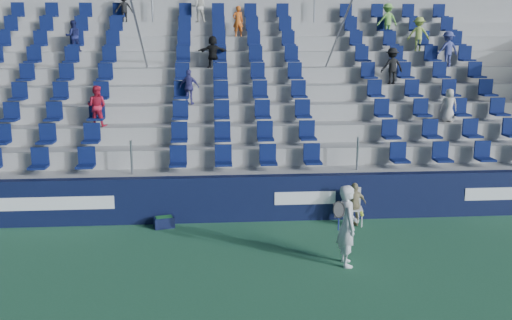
% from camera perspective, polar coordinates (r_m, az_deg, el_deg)
% --- Properties ---
extents(ground, '(70.00, 70.00, 0.00)m').
position_cam_1_polar(ground, '(12.15, 0.08, -10.76)').
color(ground, '#2C6844').
rests_on(ground, ground).
extents(sponsor_wall, '(24.00, 0.32, 1.20)m').
position_cam_1_polar(sponsor_wall, '(14.91, -0.86, -3.85)').
color(sponsor_wall, '#0E1434').
rests_on(sponsor_wall, ground).
extents(grandstand, '(24.00, 8.17, 6.63)m').
position_cam_1_polar(grandstand, '(19.57, -1.81, 4.69)').
color(grandstand, '#9F9F9A').
rests_on(grandstand, ground).
extents(tennis_player, '(0.69, 0.66, 1.75)m').
position_cam_1_polar(tennis_player, '(12.16, 9.12, -6.48)').
color(tennis_player, silver).
rests_on(tennis_player, ground).
extents(line_judge_chair, '(0.48, 0.49, 0.95)m').
position_cam_1_polar(line_judge_chair, '(14.86, 9.70, -4.32)').
color(line_judge_chair, white).
rests_on(line_judge_chair, ground).
extents(line_judge, '(0.72, 0.48, 1.13)m').
position_cam_1_polar(line_judge, '(14.71, 9.84, -4.40)').
color(line_judge, tan).
rests_on(line_judge, ground).
extents(ball_bin, '(0.57, 0.44, 0.28)m').
position_cam_1_polar(ball_bin, '(14.69, -9.19, -6.09)').
color(ball_bin, black).
rests_on(ball_bin, ground).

